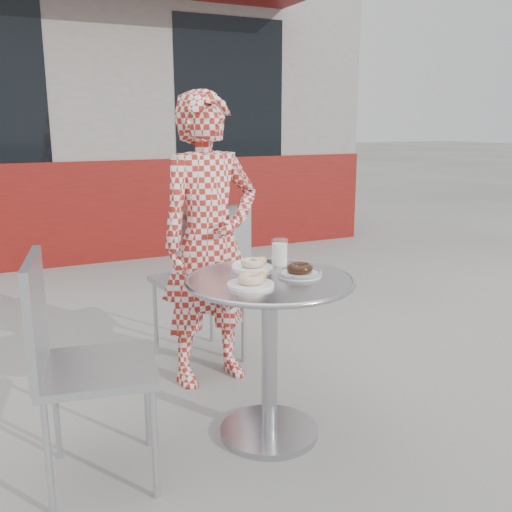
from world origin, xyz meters
name	(u,v)px	position (x,y,z in m)	size (l,w,h in m)	color
ground	(264,438)	(0.00, 0.00, 0.00)	(60.00, 60.00, 0.00)	#979590
storefront	(64,112)	(0.00, 5.56, 1.49)	(6.02, 4.55, 3.00)	gray
bistro_table	(270,318)	(0.04, 0.02, 0.55)	(0.72, 0.72, 0.73)	silver
chair_far	(200,313)	(0.05, 0.94, 0.29)	(0.50, 0.50, 0.93)	#B2B5BA
chair_left	(98,413)	(-0.70, 0.03, 0.28)	(0.51, 0.50, 0.90)	#B2B5BA
seated_person	(210,241)	(0.02, 0.69, 0.76)	(0.56, 0.36, 1.52)	#A82219
plate_far	(253,265)	(0.04, 0.20, 0.74)	(0.18, 0.18, 0.05)	white
plate_near	(251,281)	(-0.08, -0.05, 0.74)	(0.19, 0.19, 0.05)	white
plate_checker	(300,272)	(0.17, 0.01, 0.74)	(0.20, 0.20, 0.05)	white
milk_cup	(280,253)	(0.18, 0.21, 0.78)	(0.08, 0.08, 0.12)	white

